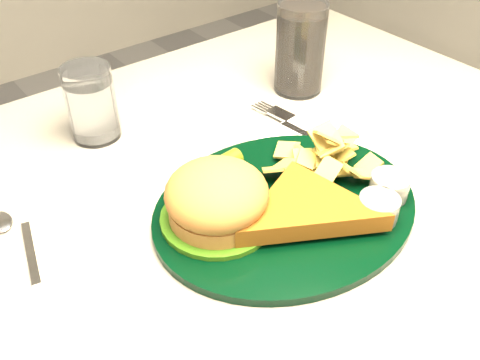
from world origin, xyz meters
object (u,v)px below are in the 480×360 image
object	(u,v)px
cola_glass	(300,48)
fork_napkin	(314,139)
dinner_plate	(287,186)
water_glass	(91,103)
table	(217,355)

from	to	relation	value
cola_glass	fork_napkin	bearing A→B (deg)	-124.07
dinner_plate	fork_napkin	bearing A→B (deg)	37.01
water_glass	fork_napkin	bearing A→B (deg)	-41.35
table	dinner_plate	xyz separation A→B (m)	(0.06, -0.09, 0.41)
table	fork_napkin	size ratio (longest dim) A/B	6.32
cola_glass	fork_napkin	size ratio (longest dim) A/B	0.80
water_glass	cola_glass	xyz separation A→B (m)	(0.34, -0.08, 0.02)
table	dinner_plate	distance (m)	0.43
table	cola_glass	size ratio (longest dim) A/B	7.92
cola_glass	fork_napkin	distance (m)	0.18
dinner_plate	fork_napkin	size ratio (longest dim) A/B	1.85
dinner_plate	water_glass	xyz separation A→B (m)	(-0.11, 0.31, 0.02)
table	water_glass	size ratio (longest dim) A/B	10.55
water_glass	cola_glass	world-z (taller)	cola_glass
dinner_plate	fork_napkin	distance (m)	0.16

